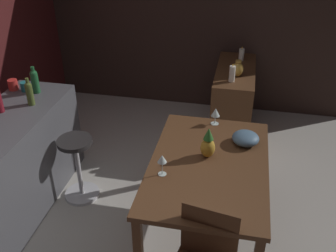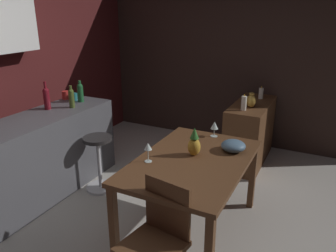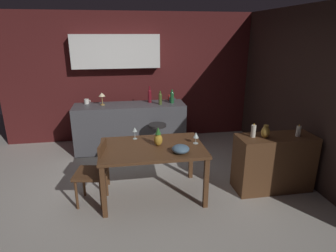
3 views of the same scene
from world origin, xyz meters
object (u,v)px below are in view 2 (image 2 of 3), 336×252
at_px(pineapple_centerpiece, 194,144).
at_px(cup_red, 66,95).
at_px(sideboard_cabinet, 250,133).
at_px(bar_stool, 99,162).
at_px(pillar_candle_tall, 261,93).
at_px(wine_bottle_ruby, 47,97).
at_px(chair_near_window, 158,237).
at_px(wine_glass_left, 148,147).
at_px(wine_bottle_green, 80,92).
at_px(vase_brass, 251,101).
at_px(pillar_candle_short, 244,103).
at_px(wine_glass_right, 214,126).
at_px(cup_teal, 74,97).
at_px(wine_bottle_olive, 71,97).
at_px(fruit_bowl, 233,146).
at_px(dining_table, 192,168).

xyz_separation_m(pineapple_centerpiece, cup_red, (0.51, 1.96, 0.10)).
distance_m(sideboard_cabinet, bar_stool, 2.03).
bearing_deg(pillar_candle_tall, sideboard_cabinet, 171.46).
bearing_deg(wine_bottle_ruby, chair_near_window, -115.73).
height_order(sideboard_cabinet, bar_stool, sideboard_cabinet).
xyz_separation_m(chair_near_window, pillar_candle_tall, (2.79, -0.09, 0.42)).
relative_size(wine_glass_left, wine_bottle_green, 0.66).
xyz_separation_m(sideboard_cabinet, vase_brass, (-0.19, -0.02, 0.49)).
bearing_deg(pillar_candle_short, wine_glass_right, 173.12).
relative_size(bar_stool, wine_glass_left, 3.71).
bearing_deg(cup_teal, pineapple_centerpiece, -105.58).
relative_size(bar_stool, vase_brass, 3.53).
bearing_deg(pillar_candle_tall, vase_brass, 177.58).
bearing_deg(wine_bottle_olive, wine_glass_left, -112.63).
bearing_deg(pillar_candle_short, wine_glass_left, 165.83).
bearing_deg(wine_bottle_ruby, fruit_bowl, -85.45).
height_order(pillar_candle_short, vase_brass, pillar_candle_short).
relative_size(dining_table, fruit_bowl, 6.19).
bearing_deg(wine_bottle_olive, pillar_candle_short, -58.82).
distance_m(wine_glass_right, wine_bottle_ruby, 1.91).
relative_size(wine_glass_left, pillar_candle_short, 0.88).
bearing_deg(dining_table, wine_bottle_ruby, 84.91).
height_order(fruit_bowl, cup_red, cup_red).
xyz_separation_m(bar_stool, wine_glass_right, (0.38, -1.22, 0.51)).
bearing_deg(dining_table, wine_bottle_green, 71.39).
bearing_deg(wine_bottle_olive, wine_bottle_ruby, 131.73).
bearing_deg(cup_teal, wine_bottle_green, -96.62).
xyz_separation_m(wine_bottle_olive, pillar_candle_tall, (1.69, -1.81, -0.13)).
relative_size(chair_near_window, pillar_candle_short, 4.38).
distance_m(dining_table, chair_near_window, 0.78).
bearing_deg(wine_glass_right, cup_teal, 90.25).
bearing_deg(wine_glass_right, wine_bottle_green, 90.75).
bearing_deg(wine_glass_right, wine_glass_left, 159.21).
xyz_separation_m(dining_table, wine_bottle_green, (0.59, 1.74, 0.37)).
xyz_separation_m(sideboard_cabinet, fruit_bowl, (-1.41, -0.16, 0.38)).
distance_m(wine_glass_left, wine_bottle_olive, 1.45).
bearing_deg(vase_brass, fruit_bowl, -173.70).
bearing_deg(pillar_candle_tall, pillar_candle_short, 173.47).
distance_m(cup_red, pillar_candle_tall, 2.58).
height_order(wine_bottle_olive, wine_bottle_ruby, wine_bottle_ruby).
height_order(wine_glass_right, vase_brass, vase_brass).
bearing_deg(cup_teal, cup_red, 91.51).
xyz_separation_m(dining_table, wine_bottle_ruby, (0.17, 1.86, 0.38)).
distance_m(bar_stool, cup_teal, 0.94).
relative_size(wine_bottle_ruby, pillar_candle_tall, 1.87).
xyz_separation_m(wine_glass_right, cup_red, (-0.01, 1.97, 0.10)).
relative_size(wine_glass_left, vase_brass, 0.95).
relative_size(wine_bottle_green, cup_teal, 2.21).
height_order(sideboard_cabinet, pillar_candle_short, pillar_candle_short).
bearing_deg(chair_near_window, fruit_bowl, -10.55).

